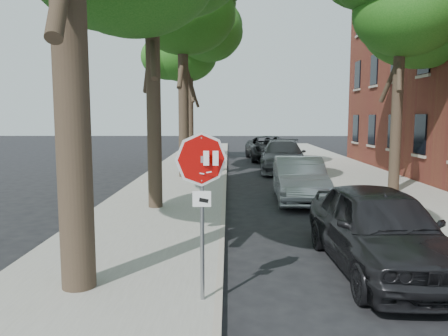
% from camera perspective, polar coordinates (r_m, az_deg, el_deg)
% --- Properties ---
extents(ground, '(120.00, 120.00, 0.00)m').
position_cam_1_polar(ground, '(7.16, 3.07, -17.66)').
color(ground, black).
rests_on(ground, ground).
extents(sidewalk_left, '(4.00, 55.00, 0.12)m').
position_cam_1_polar(sidewalk_left, '(18.87, -6.12, -2.11)').
color(sidewalk_left, gray).
rests_on(sidewalk_left, ground).
extents(sidewalk_right, '(4.00, 55.00, 0.12)m').
position_cam_1_polar(sidewalk_right, '(19.77, 19.18, -2.04)').
color(sidewalk_right, gray).
rests_on(sidewalk_right, ground).
extents(curb_left, '(0.12, 55.00, 0.13)m').
position_cam_1_polar(curb_left, '(18.74, 0.12, -2.12)').
color(curb_left, '#9E9384').
rests_on(curb_left, ground).
extents(curb_right, '(0.12, 55.00, 0.13)m').
position_cam_1_polar(curb_right, '(19.21, 13.37, -2.08)').
color(curb_right, '#9E9384').
rests_on(curb_right, ground).
extents(stop_sign, '(0.76, 0.34, 2.61)m').
position_cam_1_polar(stop_sign, '(6.58, -2.92, -2.08)').
color(stop_sign, gray).
rests_on(stop_sign, sidewalk_left).
extents(tree_mid_b, '(5.88, 5.46, 10.36)m').
position_cam_1_polar(tree_mid_b, '(21.35, -5.48, 20.39)').
color(tree_mid_b, black).
rests_on(tree_mid_b, sidewalk_left).
extents(tree_far, '(5.29, 4.91, 9.33)m').
position_cam_1_polar(tree_far, '(28.05, -4.53, 15.47)').
color(tree_far, black).
rests_on(tree_far, sidewalk_left).
extents(car_a, '(2.10, 4.87, 1.64)m').
position_cam_1_polar(car_a, '(8.96, 19.62, -7.45)').
color(car_a, black).
rests_on(car_a, ground).
extents(car_b, '(1.83, 4.70, 1.53)m').
position_cam_1_polar(car_b, '(15.50, 9.80, -1.47)').
color(car_b, gray).
rests_on(car_b, ground).
extents(car_c, '(2.83, 5.97, 1.68)m').
position_cam_1_polar(car_c, '(23.54, 7.67, 1.54)').
color(car_c, '#454549').
rests_on(car_c, ground).
extents(car_d, '(3.03, 6.03, 1.64)m').
position_cam_1_polar(car_d, '(29.61, 5.87, 2.59)').
color(car_d, black).
rests_on(car_d, ground).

